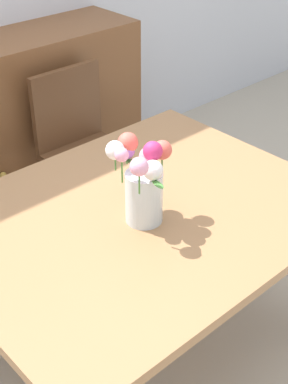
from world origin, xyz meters
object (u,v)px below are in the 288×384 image
object	(u,v)px
dining_table	(139,229)
dresser	(25,123)
flower_vase	(142,180)
chair_right	(82,142)

from	to	relation	value
dining_table	dresser	xyz separation A→B (m)	(0.31, 1.33, -0.14)
dining_table	dresser	distance (m)	1.37
dresser	flower_vase	distance (m)	1.47
dresser	flower_vase	xyz separation A→B (m)	(-0.33, -1.37, 0.39)
chair_right	dresser	size ratio (longest dim) A/B	0.64
chair_right	dresser	xyz separation A→B (m)	(-0.08, 0.43, -0.02)
dining_table	flower_vase	xyz separation A→B (m)	(-0.02, -0.04, 0.25)
chair_right	flower_vase	xyz separation A→B (m)	(-0.42, -0.95, 0.37)
chair_right	flower_vase	size ratio (longest dim) A/B	2.79
dresser	flower_vase	bearing A→B (deg)	-103.63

